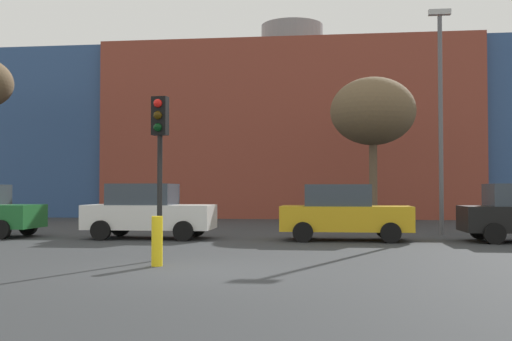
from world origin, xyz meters
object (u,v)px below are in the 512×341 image
at_px(parked_car_1, 148,211).
at_px(bollard_yellow_0, 157,241).
at_px(traffic_light_island, 160,140).
at_px(bare_tree_1, 373,112).
at_px(street_lamp, 441,107).
at_px(parked_car_2, 343,213).

relative_size(parked_car_1, bollard_yellow_0, 3.98).
height_order(traffic_light_island, bare_tree_1, bare_tree_1).
bearing_deg(street_lamp, parked_car_2, -141.01).
bearing_deg(traffic_light_island, parked_car_1, -154.50).
distance_m(traffic_light_island, bollard_yellow_0, 2.51).
xyz_separation_m(bare_tree_1, bollard_yellow_0, (-5.60, -14.49, -4.54)).
xyz_separation_m(parked_car_2, bare_tree_1, (1.48, 7.25, 4.17)).
xyz_separation_m(traffic_light_island, bollard_yellow_0, (0.25, -1.05, -2.27)).
xyz_separation_m(parked_car_1, bare_tree_1, (7.98, 7.25, 4.15)).
height_order(parked_car_1, street_lamp, street_lamp).
xyz_separation_m(parked_car_2, traffic_light_island, (-4.38, -6.19, 1.90)).
distance_m(parked_car_1, traffic_light_island, 6.81).
relative_size(parked_car_1, parked_car_2, 1.02).
bearing_deg(bare_tree_1, traffic_light_island, -113.55).
height_order(parked_car_2, bare_tree_1, bare_tree_1).
xyz_separation_m(traffic_light_island, street_lamp, (7.99, 9.11, 1.87)).
distance_m(parked_car_1, bare_tree_1, 11.55).
height_order(bare_tree_1, street_lamp, street_lamp).
xyz_separation_m(parked_car_1, street_lamp, (10.12, 2.92, 3.75)).
xyz_separation_m(bare_tree_1, street_lamp, (2.13, -4.32, -0.40)).
height_order(bare_tree_1, bollard_yellow_0, bare_tree_1).
bearing_deg(bare_tree_1, parked_car_2, -101.52).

